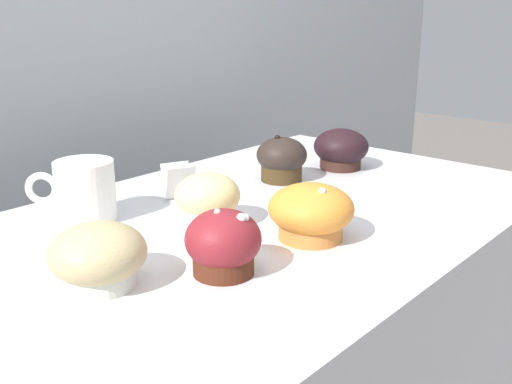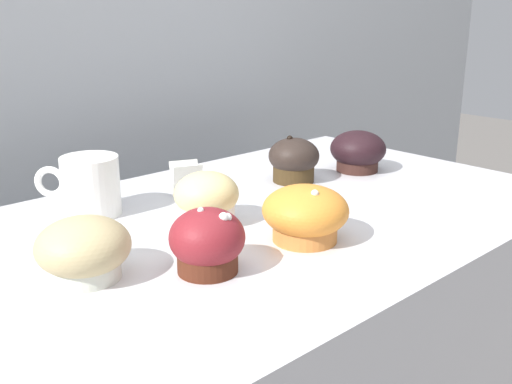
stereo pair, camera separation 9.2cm
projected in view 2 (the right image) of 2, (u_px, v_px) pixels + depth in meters
name	position (u px, v px, depth m)	size (l,w,h in m)	color
wall_back	(94.00, 163.00, 1.40)	(3.20, 0.10, 1.80)	#B2B7BC
muffin_front_center	(305.00, 214.00, 0.84)	(0.12, 0.12, 0.08)	#CA7938
muffin_back_left	(207.00, 199.00, 0.90)	(0.10, 0.10, 0.08)	silver
muffin_back_right	(207.00, 242.00, 0.74)	(0.10, 0.10, 0.09)	#4C2113
muffin_front_left	(294.00, 160.00, 1.12)	(0.10, 0.10, 0.09)	#3B2A15
muffin_front_right	(84.00, 250.00, 0.72)	(0.12, 0.12, 0.08)	silver
muffin_back_center	(358.00, 152.00, 1.19)	(0.11, 0.11, 0.08)	#371E19
coffee_cup	(90.00, 184.00, 0.94)	(0.11, 0.12, 0.09)	white
price_card	(186.00, 179.00, 1.03)	(0.06, 0.06, 0.06)	white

